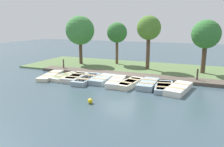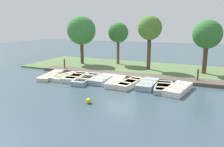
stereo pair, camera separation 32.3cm
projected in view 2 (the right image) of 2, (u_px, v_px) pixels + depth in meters
The scene contains 20 objects.
ground_plane at pixel (120, 80), 18.37m from camera, with size 80.00×80.00×0.00m, color #384C56.
shore_bank at pixel (137, 68), 22.83m from camera, with size 8.00×24.00×0.14m.
dock_walkway at pixel (125, 75), 19.55m from camera, with size 1.54×17.04×0.26m.
rowboat_0 at pixel (51, 75), 19.39m from camera, with size 3.68×1.76×0.33m.
rowboat_1 at pixel (65, 76), 18.92m from camera, with size 3.10×1.85×0.34m.
rowboat_2 at pixel (76, 77), 18.52m from camera, with size 2.97×1.37×0.41m.
rowboat_3 at pixel (87, 79), 17.96m from camera, with size 3.59×1.27×0.38m.
rowboat_4 at pixel (102, 79), 17.83m from camera, with size 2.83×1.24×0.41m.
rowboat_5 at pixel (116, 82), 17.06m from camera, with size 3.08×1.34×0.42m.
rowboat_6 at pixel (130, 83), 16.58m from camera, with size 3.10×1.49×0.41m.
rowboat_7 at pixel (148, 84), 16.35m from camera, with size 2.87×1.19×0.43m.
rowboat_8 at pixel (164, 87), 15.62m from camera, with size 3.03×1.60×0.36m.
rowboat_9 at pixel (178, 89), 15.15m from camera, with size 3.29×1.74×0.43m.
mooring_post_near at pixel (65, 65), 22.00m from camera, with size 0.14×0.14×1.17m.
mooring_post_far at pixel (198, 76), 17.16m from camera, with size 0.14×0.14×1.17m.
buoy at pixel (89, 101), 12.95m from camera, with size 0.30×0.30×0.30m.
park_tree_far_left at pixel (81, 31), 24.43m from camera, with size 3.21×3.21×5.51m.
park_tree_left at pixel (118, 33), 24.34m from camera, with size 2.26×2.26×4.80m.
park_tree_center at pixel (150, 29), 21.26m from camera, with size 2.36×2.36×5.42m.
park_tree_right at pixel (207, 35), 19.47m from camera, with size 2.58×2.58×5.00m.
Camera 2 is at (16.61, 6.41, 4.62)m, focal length 35.00 mm.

